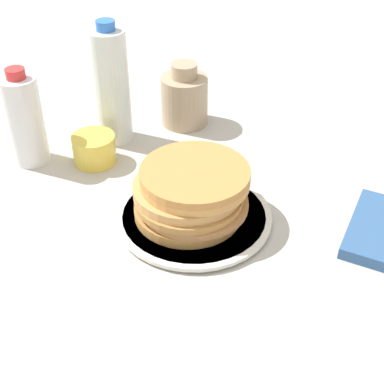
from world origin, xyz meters
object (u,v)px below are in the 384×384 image
object	(u,v)px
water_bottle_near	(25,120)
plate	(192,215)
juice_glass	(94,149)
cream_jug	(184,98)
water_bottle_mid	(111,86)
pancake_stack	(191,192)

from	to	relation	value
water_bottle_near	plate	bearing A→B (deg)	-112.78
plate	juice_glass	distance (m)	0.25
cream_jug	juice_glass	bearing A→B (deg)	139.22
water_bottle_mid	water_bottle_near	bearing A→B (deg)	125.83
water_bottle_near	pancake_stack	bearing A→B (deg)	-112.65
pancake_stack	water_bottle_near	world-z (taller)	water_bottle_near
pancake_stack	water_bottle_near	xyz separation A→B (m)	(0.14, 0.33, 0.03)
plate	water_bottle_mid	xyz separation A→B (m)	(0.24, 0.19, 0.11)
plate	water_bottle_near	distance (m)	0.36
pancake_stack	juice_glass	xyz separation A→B (m)	(0.15, 0.20, -0.02)
cream_jug	water_bottle_near	distance (m)	0.33
juice_glass	cream_jug	world-z (taller)	cream_jug
pancake_stack	juice_glass	bearing A→B (deg)	54.39
plate	water_bottle_near	world-z (taller)	water_bottle_near
plate	juice_glass	xyz separation A→B (m)	(0.15, 0.21, 0.02)
juice_glass	cream_jug	bearing A→B (deg)	-40.78
cream_jug	pancake_stack	bearing A→B (deg)	-170.30
juice_glass	cream_jug	xyz separation A→B (m)	(0.17, -0.15, 0.03)
pancake_stack	juice_glass	world-z (taller)	pancake_stack
juice_glass	cream_jug	distance (m)	0.23
plate	pancake_stack	bearing A→B (deg)	47.90
juice_glass	water_bottle_mid	xyz separation A→B (m)	(0.09, -0.02, 0.09)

